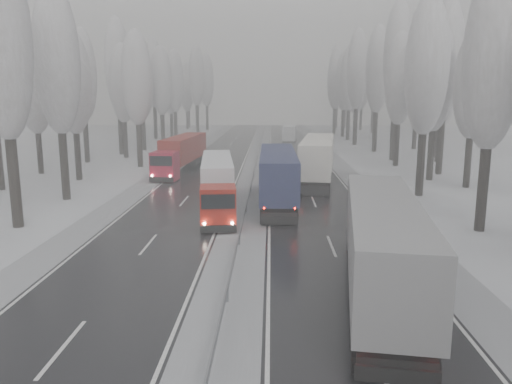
# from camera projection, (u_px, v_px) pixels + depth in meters

# --- Properties ---
(ground) EXTENTS (260.00, 260.00, 0.00)m
(ground) POSITION_uv_depth(u_px,v_px,m) (217.00, 351.00, 16.75)
(ground) COLOR white
(ground) RESTS_ON ground
(carriageway_right) EXTENTS (7.50, 200.00, 0.03)m
(carriageway_right) POSITION_uv_depth(u_px,v_px,m) (308.00, 188.00, 46.03)
(carriageway_right) COLOR black
(carriageway_right) RESTS_ON ground
(carriageway_left) EXTENTS (7.50, 200.00, 0.03)m
(carriageway_left) POSITION_uv_depth(u_px,v_px,m) (195.00, 188.00, 46.34)
(carriageway_left) COLOR black
(carriageway_left) RESTS_ON ground
(median_slush) EXTENTS (3.00, 200.00, 0.04)m
(median_slush) POSITION_uv_depth(u_px,v_px,m) (252.00, 188.00, 46.18)
(median_slush) COLOR #ACAEB5
(median_slush) RESTS_ON ground
(shoulder_right) EXTENTS (2.40, 200.00, 0.04)m
(shoulder_right) POSITION_uv_depth(u_px,v_px,m) (362.00, 189.00, 45.88)
(shoulder_right) COLOR #ACAEB5
(shoulder_right) RESTS_ON ground
(shoulder_left) EXTENTS (2.40, 200.00, 0.04)m
(shoulder_left) POSITION_uv_depth(u_px,v_px,m) (142.00, 187.00, 46.48)
(shoulder_left) COLOR #ACAEB5
(shoulder_left) RESTS_ON ground
(median_guardrail) EXTENTS (0.12, 200.00, 0.76)m
(median_guardrail) POSITION_uv_depth(u_px,v_px,m) (252.00, 182.00, 46.06)
(median_guardrail) COLOR slate
(median_guardrail) RESTS_ON ground
(tree_16) EXTENTS (3.60, 3.60, 16.53)m
(tree_16) POSITION_uv_depth(u_px,v_px,m) (494.00, 57.00, 29.65)
(tree_16) COLOR black
(tree_16) RESTS_ON ground
(tree_18) EXTENTS (3.60, 3.60, 16.58)m
(tree_18) POSITION_uv_depth(u_px,v_px,m) (427.00, 67.00, 40.81)
(tree_18) COLOR black
(tree_18) RESTS_ON ground
(tree_19) EXTENTS (3.60, 3.60, 14.57)m
(tree_19) POSITION_uv_depth(u_px,v_px,m) (474.00, 84.00, 44.82)
(tree_19) COLOR black
(tree_19) RESTS_ON ground
(tree_20) EXTENTS (3.60, 3.60, 15.71)m
(tree_20) POSITION_uv_depth(u_px,v_px,m) (436.00, 78.00, 48.80)
(tree_20) COLOR black
(tree_20) RESTS_ON ground
(tree_21) EXTENTS (3.60, 3.60, 18.62)m
(tree_21) POSITION_uv_depth(u_px,v_px,m) (446.00, 61.00, 52.30)
(tree_21) COLOR black
(tree_21) RESTS_ON ground
(tree_22) EXTENTS (3.60, 3.60, 15.86)m
(tree_22) POSITION_uv_depth(u_px,v_px,m) (400.00, 80.00, 59.05)
(tree_22) COLOR black
(tree_22) RESTS_ON ground
(tree_23) EXTENTS (3.60, 3.60, 13.55)m
(tree_23) POSITION_uv_depth(u_px,v_px,m) (441.00, 93.00, 63.07)
(tree_23) COLOR black
(tree_23) RESTS_ON ground
(tree_24) EXTENTS (3.60, 3.60, 20.49)m
(tree_24) POSITION_uv_depth(u_px,v_px,m) (397.00, 58.00, 63.78)
(tree_24) COLOR black
(tree_24) RESTS_ON ground
(tree_25) EXTENTS (3.60, 3.60, 19.44)m
(tree_25) POSITION_uv_depth(u_px,v_px,m) (441.00, 65.00, 67.63)
(tree_25) COLOR black
(tree_25) RESTS_ON ground
(tree_26) EXTENTS (3.60, 3.60, 18.78)m
(tree_26) POSITION_uv_depth(u_px,v_px,m) (378.00, 70.00, 74.05)
(tree_26) COLOR black
(tree_26) RESTS_ON ground
(tree_27) EXTENTS (3.60, 3.60, 17.62)m
(tree_27) POSITION_uv_depth(u_px,v_px,m) (418.00, 76.00, 77.91)
(tree_27) COLOR black
(tree_27) RESTS_ON ground
(tree_28) EXTENTS (3.60, 3.60, 19.62)m
(tree_28) POSITION_uv_depth(u_px,v_px,m) (357.00, 70.00, 84.47)
(tree_28) COLOR black
(tree_28) RESTS_ON ground
(tree_29) EXTENTS (3.60, 3.60, 18.11)m
(tree_29) POSITION_uv_depth(u_px,v_px,m) (395.00, 77.00, 88.36)
(tree_29) COLOR black
(tree_29) RESTS_ON ground
(tree_30) EXTENTS (3.60, 3.60, 17.86)m
(tree_30) POSITION_uv_depth(u_px,v_px,m) (349.00, 79.00, 94.24)
(tree_30) COLOR black
(tree_30) RESTS_ON ground
(tree_31) EXTENTS (3.60, 3.60, 18.58)m
(tree_31) POSITION_uv_depth(u_px,v_px,m) (377.00, 77.00, 97.91)
(tree_31) COLOR black
(tree_31) RESTS_ON ground
(tree_32) EXTENTS (3.60, 3.60, 17.33)m
(tree_32) POSITION_uv_depth(u_px,v_px,m) (344.00, 82.00, 101.67)
(tree_32) COLOR black
(tree_32) RESTS_ON ground
(tree_33) EXTENTS (3.60, 3.60, 14.33)m
(tree_33) POSITION_uv_depth(u_px,v_px,m) (356.00, 92.00, 105.87)
(tree_33) COLOR black
(tree_33) RESTS_ON ground
(tree_34) EXTENTS (3.60, 3.60, 17.63)m
(tree_34) POSITION_uv_depth(u_px,v_px,m) (335.00, 82.00, 108.64)
(tree_34) COLOR black
(tree_34) RESTS_ON ground
(tree_35) EXTENTS (3.60, 3.60, 18.25)m
(tree_35) POSITION_uv_depth(u_px,v_px,m) (374.00, 80.00, 112.21)
(tree_35) COLOR black
(tree_35) RESTS_ON ground
(tree_36) EXTENTS (3.60, 3.60, 20.23)m
(tree_36) POSITION_uv_depth(u_px,v_px,m) (336.00, 76.00, 117.94)
(tree_36) COLOR black
(tree_36) RESTS_ON ground
(tree_37) EXTENTS (3.60, 3.60, 16.37)m
(tree_37) POSITION_uv_depth(u_px,v_px,m) (362.00, 87.00, 122.13)
(tree_37) COLOR black
(tree_37) RESTS_ON ground
(tree_38) EXTENTS (3.60, 3.60, 17.97)m
(tree_38) POSITION_uv_depth(u_px,v_px,m) (337.00, 83.00, 128.53)
(tree_38) COLOR black
(tree_38) RESTS_ON ground
(tree_39) EXTENTS (3.60, 3.60, 16.19)m
(tree_39) POSITION_uv_depth(u_px,v_px,m) (346.00, 88.00, 132.59)
(tree_39) COLOR black
(tree_39) RESTS_ON ground
(tree_56) EXTENTS (3.60, 3.60, 18.12)m
(tree_56) POSITION_uv_depth(u_px,v_px,m) (1.00, 41.00, 30.37)
(tree_56) COLOR black
(tree_56) RESTS_ON ground
(tree_58) EXTENTS (3.60, 3.60, 17.21)m
(tree_58) POSITION_uv_depth(u_px,v_px,m) (57.00, 61.00, 39.19)
(tree_58) COLOR black
(tree_58) RESTS_ON ground
(tree_60) EXTENTS (3.60, 3.60, 14.84)m
(tree_60) POSITION_uv_depth(u_px,v_px,m) (73.00, 84.00, 49.01)
(tree_60) COLOR black
(tree_60) RESTS_ON ground
(tree_61) EXTENTS (3.60, 3.60, 13.95)m
(tree_61) POSITION_uv_depth(u_px,v_px,m) (35.00, 90.00, 53.21)
(tree_61) COLOR black
(tree_61) RESTS_ON ground
(tree_62) EXTENTS (3.60, 3.60, 16.04)m
(tree_62) POSITION_uv_depth(u_px,v_px,m) (137.00, 79.00, 58.10)
(tree_62) COLOR black
(tree_62) RESTS_ON ground
(tree_63) EXTENTS (3.60, 3.60, 16.88)m
(tree_63) POSITION_uv_depth(u_px,v_px,m) (82.00, 75.00, 62.15)
(tree_63) COLOR black
(tree_63) RESTS_ON ground
(tree_64) EXTENTS (3.60, 3.60, 15.42)m
(tree_64) POSITION_uv_depth(u_px,v_px,m) (123.00, 84.00, 67.12)
(tree_64) COLOR black
(tree_64) RESTS_ON ground
(tree_65) EXTENTS (3.60, 3.60, 19.48)m
(tree_65) POSITION_uv_depth(u_px,v_px,m) (117.00, 66.00, 70.61)
(tree_65) COLOR black
(tree_65) RESTS_ON ground
(tree_66) EXTENTS (3.60, 3.60, 15.23)m
(tree_66) POSITION_uv_depth(u_px,v_px,m) (142.00, 86.00, 76.59)
(tree_66) COLOR black
(tree_66) RESTS_ON ground
(tree_67) EXTENTS (3.60, 3.60, 17.09)m
(tree_67) POSITION_uv_depth(u_px,v_px,m) (139.00, 79.00, 80.33)
(tree_67) COLOR black
(tree_67) RESTS_ON ground
(tree_68) EXTENTS (3.60, 3.60, 16.65)m
(tree_68) POSITION_uv_depth(u_px,v_px,m) (161.00, 81.00, 83.01)
(tree_68) COLOR black
(tree_68) RESTS_ON ground
(tree_69) EXTENTS (3.60, 3.60, 19.35)m
(tree_69) POSITION_uv_depth(u_px,v_px,m) (138.00, 72.00, 86.75)
(tree_69) COLOR black
(tree_69) RESTS_ON ground
(tree_70) EXTENTS (3.60, 3.60, 17.09)m
(tree_70) POSITION_uv_depth(u_px,v_px,m) (174.00, 81.00, 92.84)
(tree_70) COLOR black
(tree_70) RESTS_ON ground
(tree_71) EXTENTS (3.60, 3.60, 19.61)m
(tree_71) POSITION_uv_depth(u_px,v_px,m) (154.00, 74.00, 96.60)
(tree_71) COLOR black
(tree_71) RESTS_ON ground
(tree_72) EXTENTS (3.60, 3.60, 15.11)m
(tree_72) POSITION_uv_depth(u_px,v_px,m) (171.00, 89.00, 102.33)
(tree_72) COLOR black
(tree_72) RESTS_ON ground
(tree_73) EXTENTS (3.60, 3.60, 17.22)m
(tree_73) POSITION_uv_depth(u_px,v_px,m) (161.00, 83.00, 106.08)
(tree_73) COLOR black
(tree_73) RESTS_ON ground
(tree_74) EXTENTS (3.60, 3.60, 19.68)m
(tree_74) POSITION_uv_depth(u_px,v_px,m) (197.00, 76.00, 112.25)
(tree_74) COLOR black
(tree_74) RESTS_ON ground
(tree_75) EXTENTS (3.60, 3.60, 18.60)m
(tree_75) POSITION_uv_depth(u_px,v_px,m) (160.00, 80.00, 116.58)
(tree_75) COLOR black
(tree_75) RESTS_ON ground
(tree_76) EXTENTS (3.60, 3.60, 18.55)m
(tree_76) POSITION_uv_depth(u_px,v_px,m) (207.00, 81.00, 121.57)
(tree_76) COLOR black
(tree_76) RESTS_ON ground
(tree_77) EXTENTS (3.60, 3.60, 14.32)m
(tree_77) POSITION_uv_depth(u_px,v_px,m) (187.00, 92.00, 126.18)
(tree_77) COLOR black
(tree_77) RESTS_ON ground
(tree_78) EXTENTS (3.60, 3.60, 19.55)m
(tree_78) POSITION_uv_depth(u_px,v_px,m) (196.00, 79.00, 128.02)
(tree_78) COLOR black
(tree_78) RESTS_ON ground
(tree_79) EXTENTS (3.60, 3.60, 17.07)m
(tree_79) POSITION_uv_depth(u_px,v_px,m) (188.00, 86.00, 132.33)
(tree_79) COLOR black
(tree_79) RESTS_ON ground
(truck_grey_tarp) EXTENTS (4.89, 16.85, 4.29)m
(truck_grey_tarp) POSITION_uv_depth(u_px,v_px,m) (381.00, 237.00, 21.25)
(truck_grey_tarp) COLOR #57575D
(truck_grey_tarp) RESTS_ON ground
(truck_blue_box) EXTENTS (2.70, 16.53, 4.23)m
(truck_blue_box) POSITION_uv_depth(u_px,v_px,m) (277.00, 173.00, 39.21)
(truck_blue_box) COLOR #1E214C
(truck_blue_box) RESTS_ON ground
(truck_cream_box) EXTENTS (4.95, 17.38, 4.42)m
(truck_cream_box) POSITION_uv_depth(u_px,v_px,m) (318.00, 157.00, 48.66)
(truck_cream_box) COLOR #A49C92
(truck_cream_box) RESTS_ON ground
(box_truck_distant) EXTENTS (3.14, 7.85, 2.85)m
(box_truck_distant) POSITION_uv_depth(u_px,v_px,m) (290.00, 133.00, 94.56)
(box_truck_distant) COLOR silver
(box_truck_distant) RESTS_ON ground
(truck_red_white) EXTENTS (3.81, 14.39, 3.66)m
(truck_red_white) POSITION_uv_depth(u_px,v_px,m) (217.00, 179.00, 38.04)
(truck_red_white) COLOR #A21309
(truck_red_white) RESTS_ON ground
(truck_red_red) EXTENTS (3.60, 15.36, 3.91)m
(truck_red_red) POSITION_uv_depth(u_px,v_px,m) (182.00, 152.00, 55.74)
(truck_red_red) COLOR #A40922
(truck_red_red) RESTS_ON ground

